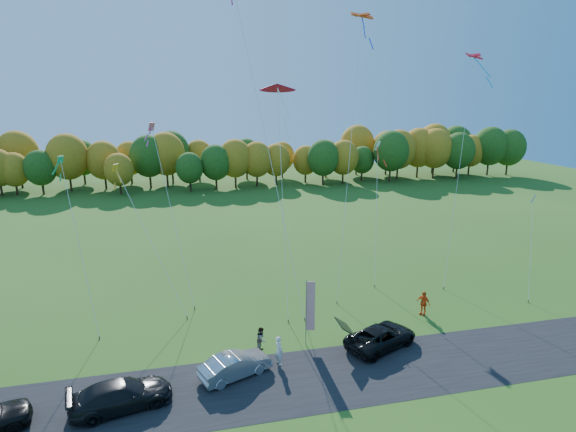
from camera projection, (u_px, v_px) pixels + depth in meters
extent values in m
plane|color=#275115|center=(308.00, 341.00, 29.53)|extent=(160.00, 160.00, 0.00)
cube|color=black|center=(326.00, 377.00, 25.75)|extent=(90.00, 6.00, 0.01)
imported|color=black|center=(381.00, 336.00, 28.75)|extent=(5.52, 4.12, 1.39)
imported|color=#AAA9AE|center=(235.00, 365.00, 25.66)|extent=(4.44, 2.94, 1.38)
imported|color=black|center=(121.00, 395.00, 23.00)|extent=(5.41, 3.15, 1.47)
imported|color=silver|center=(279.00, 350.00, 26.78)|extent=(0.64, 0.77, 1.81)
imported|color=gray|center=(261.00, 339.00, 28.20)|extent=(0.88, 0.97, 1.61)
imported|color=#E65315|center=(423.00, 303.00, 32.98)|extent=(0.92, 1.16, 1.83)
cylinder|color=#999999|center=(306.00, 313.00, 28.64)|extent=(0.06, 0.06, 4.47)
cube|color=red|center=(311.00, 306.00, 28.52)|extent=(0.55, 0.17, 3.35)
cube|color=navy|center=(311.00, 288.00, 28.23)|extent=(0.55, 0.16, 0.87)
cylinder|color=#4C3F33|center=(305.00, 319.00, 32.32)|extent=(0.08, 0.08, 0.20)
cylinder|color=#4C3F33|center=(337.00, 302.00, 34.97)|extent=(0.08, 0.08, 0.20)
cube|color=#E13E0C|center=(362.00, 16.00, 41.10)|extent=(4.22, 1.44, 1.55)
cylinder|color=#4C3F33|center=(288.00, 321.00, 32.03)|extent=(0.08, 0.08, 0.20)
cone|color=red|center=(277.00, 87.00, 35.29)|extent=(2.95, 2.26, 3.23)
cylinder|color=#4C3F33|center=(443.00, 288.00, 37.62)|extent=(0.08, 0.08, 0.20)
cube|color=#F91B2F|center=(474.00, 56.00, 40.80)|extent=(3.29, 1.14, 1.25)
cylinder|color=#4C3F33|center=(187.00, 317.00, 32.56)|extent=(0.08, 0.08, 0.20)
cube|color=orange|center=(115.00, 168.00, 34.07)|extent=(0.97, 0.97, 1.15)
cylinder|color=#4C3F33|center=(99.00, 338.00, 29.76)|extent=(0.08, 0.08, 0.20)
cube|color=#1BA568|center=(60.00, 160.00, 29.92)|extent=(0.86, 0.86, 1.01)
cylinder|color=#4C3F33|center=(375.00, 286.00, 37.99)|extent=(0.08, 0.08, 0.20)
cube|color=white|center=(378.00, 146.00, 40.45)|extent=(1.32, 1.32, 1.57)
cylinder|color=#4C3F33|center=(195.00, 308.00, 34.05)|extent=(0.08, 0.08, 0.20)
cube|color=#FC5469|center=(152.00, 127.00, 36.25)|extent=(1.16, 1.16, 1.38)
cylinder|color=#4C3F33|center=(528.00, 301.00, 35.14)|extent=(0.08, 0.08, 0.20)
cube|color=#0B28A4|center=(533.00, 199.00, 36.72)|extent=(1.08, 1.08, 1.27)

